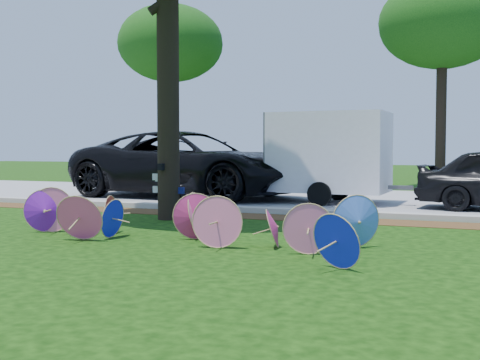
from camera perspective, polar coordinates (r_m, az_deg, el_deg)
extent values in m
plane|color=black|center=(8.45, -8.33, -6.71)|extent=(90.00, 90.00, 0.00)
cube|color=#472D16|center=(12.50, 2.19, -3.49)|extent=(90.00, 1.00, 0.01)
cube|color=#B7B5AD|center=(13.15, 3.23, -2.93)|extent=(90.00, 0.30, 0.12)
cube|color=gray|center=(17.12, 7.72, -1.75)|extent=(90.00, 8.00, 0.01)
cylinder|color=black|center=(12.16, -6.84, 9.37)|extent=(0.44, 0.44, 5.54)
cone|color=#BD2769|center=(9.34, -4.23, -3.48)|extent=(0.74, 0.42, 0.74)
cone|color=red|center=(10.28, -12.31, -3.20)|extent=(0.29, 0.66, 0.65)
cone|color=pink|center=(9.55, -3.70, -3.27)|extent=(0.37, 0.78, 0.76)
cone|color=#1421EA|center=(9.78, -12.20, -3.55)|extent=(0.19, 0.63, 0.63)
cone|color=#1421EA|center=(7.17, 9.35, -5.65)|extent=(0.74, 0.54, 0.70)
cone|color=purple|center=(10.67, -17.98, -2.79)|extent=(0.69, 0.50, 0.74)
cone|color=#FF4C91|center=(9.61, -14.86, -3.31)|extent=(0.82, 0.51, 0.75)
cone|color=pink|center=(10.72, -17.34, -2.67)|extent=(0.76, 0.38, 0.77)
cone|color=pink|center=(8.62, -2.09, -3.95)|extent=(0.77, 0.24, 0.76)
cone|color=pink|center=(8.13, 6.53, -4.58)|extent=(0.71, 0.30, 0.71)
cone|color=#BD2769|center=(8.64, 3.34, -4.51)|extent=(0.41, 0.63, 0.58)
cone|color=#4B77E0|center=(8.72, 11.09, -3.88)|extent=(0.68, 0.61, 0.77)
imported|color=black|center=(17.44, -4.86, 1.49)|extent=(7.12, 3.71, 1.91)
cube|color=white|center=(15.74, 8.52, 2.62)|extent=(2.96, 1.92, 2.64)
cylinder|color=black|center=(25.55, -6.56, 5.43)|extent=(0.36, 0.36, 5.00)
ellipsoid|color=#0F3F0E|center=(25.90, -6.60, 12.74)|extent=(4.40, 4.40, 3.20)
cylinder|color=black|center=(22.33, 18.52, 5.64)|extent=(0.36, 0.36, 5.00)
ellipsoid|color=#0F3F0E|center=(22.73, 18.66, 13.98)|extent=(4.40, 4.40, 3.20)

